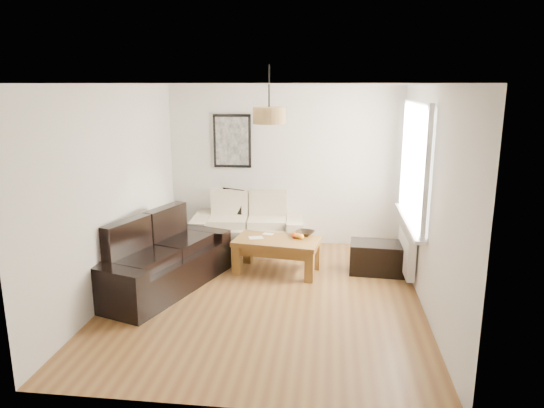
# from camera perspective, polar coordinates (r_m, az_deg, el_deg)

# --- Properties ---
(floor) EXTENTS (4.50, 4.50, 0.00)m
(floor) POSITION_cam_1_polar(r_m,az_deg,el_deg) (6.36, -0.65, -10.51)
(floor) COLOR brown
(floor) RESTS_ON ground
(ceiling) EXTENTS (3.80, 4.50, 0.00)m
(ceiling) POSITION_cam_1_polar(r_m,az_deg,el_deg) (5.81, -0.72, 13.62)
(ceiling) COLOR white
(ceiling) RESTS_ON floor
(wall_back) EXTENTS (3.80, 0.04, 2.60)m
(wall_back) POSITION_cam_1_polar(r_m,az_deg,el_deg) (8.15, 1.39, 4.40)
(wall_back) COLOR silver
(wall_back) RESTS_ON floor
(wall_front) EXTENTS (3.80, 0.04, 2.60)m
(wall_front) POSITION_cam_1_polar(r_m,az_deg,el_deg) (3.81, -5.13, -6.26)
(wall_front) COLOR silver
(wall_front) RESTS_ON floor
(wall_left) EXTENTS (0.04, 4.50, 2.60)m
(wall_left) POSITION_cam_1_polar(r_m,az_deg,el_deg) (6.47, -17.61, 1.39)
(wall_left) COLOR silver
(wall_left) RESTS_ON floor
(wall_right) EXTENTS (0.04, 4.50, 2.60)m
(wall_right) POSITION_cam_1_polar(r_m,az_deg,el_deg) (6.01, 17.58, 0.49)
(wall_right) COLOR silver
(wall_right) RESTS_ON floor
(window_bay) EXTENTS (0.14, 1.90, 1.60)m
(window_bay) POSITION_cam_1_polar(r_m,az_deg,el_deg) (6.72, 16.21, 4.52)
(window_bay) COLOR white
(window_bay) RESTS_ON wall_right
(radiator) EXTENTS (0.10, 0.90, 0.52)m
(radiator) POSITION_cam_1_polar(r_m,az_deg,el_deg) (7.00, 15.23, -5.38)
(radiator) COLOR white
(radiator) RESTS_ON wall_right
(poster) EXTENTS (0.62, 0.04, 0.87)m
(poster) POSITION_cam_1_polar(r_m,az_deg,el_deg) (8.19, -4.60, 7.23)
(poster) COLOR black
(poster) RESTS_ON wall_back
(pendant_shade) EXTENTS (0.40, 0.40, 0.20)m
(pendant_shade) POSITION_cam_1_polar(r_m,az_deg,el_deg) (6.12, -0.34, 10.15)
(pendant_shade) COLOR tan
(pendant_shade) RESTS_ON ceiling
(loveseat_cream) EXTENTS (1.81, 1.09, 0.87)m
(loveseat_cream) POSITION_cam_1_polar(r_m,az_deg,el_deg) (7.95, -2.77, -2.25)
(loveseat_cream) COLOR beige
(loveseat_cream) RESTS_ON floor
(sofa_leather) EXTENTS (1.59, 2.24, 0.88)m
(sofa_leather) POSITION_cam_1_polar(r_m,az_deg,el_deg) (6.64, -12.90, -5.72)
(sofa_leather) COLOR black
(sofa_leather) RESTS_ON floor
(coffee_table) EXTENTS (1.26, 0.81, 0.48)m
(coffee_table) POSITION_cam_1_polar(r_m,az_deg,el_deg) (7.05, 0.58, -5.94)
(coffee_table) COLOR brown
(coffee_table) RESTS_ON floor
(ottoman) EXTENTS (0.79, 0.53, 0.43)m
(ottoman) POSITION_cam_1_polar(r_m,az_deg,el_deg) (7.19, 12.00, -6.06)
(ottoman) COLOR black
(ottoman) RESTS_ON floor
(cushion_left) EXTENTS (0.42, 0.27, 0.40)m
(cushion_left) POSITION_cam_1_polar(r_m,az_deg,el_deg) (8.12, -4.43, 0.33)
(cushion_left) COLOR black
(cushion_left) RESTS_ON loveseat_cream
(cushion_right) EXTENTS (0.38, 0.14, 0.38)m
(cushion_right) POSITION_cam_1_polar(r_m,az_deg,el_deg) (8.02, 0.25, 0.12)
(cushion_right) COLOR black
(cushion_right) RESTS_ON loveseat_cream
(fruit_bowl) EXTENTS (0.33, 0.33, 0.07)m
(fruit_bowl) POSITION_cam_1_polar(r_m,az_deg,el_deg) (7.16, 3.80, -3.37)
(fruit_bowl) COLOR black
(fruit_bowl) RESTS_ON coffee_table
(orange_a) EXTENTS (0.10, 0.10, 0.08)m
(orange_a) POSITION_cam_1_polar(r_m,az_deg,el_deg) (7.00, 3.04, -3.68)
(orange_a) COLOR orange
(orange_a) RESTS_ON fruit_bowl
(orange_b) EXTENTS (0.08, 0.08, 0.08)m
(orange_b) POSITION_cam_1_polar(r_m,az_deg,el_deg) (6.97, 3.39, -3.76)
(orange_b) COLOR orange
(orange_b) RESTS_ON fruit_bowl
(orange_c) EXTENTS (0.10, 0.10, 0.09)m
(orange_c) POSITION_cam_1_polar(r_m,az_deg,el_deg) (7.02, 2.59, -3.63)
(orange_c) COLOR #D64612
(orange_c) RESTS_ON fruit_bowl
(papers) EXTENTS (0.23, 0.20, 0.01)m
(papers) POSITION_cam_1_polar(r_m,az_deg,el_deg) (7.04, -1.86, -3.89)
(papers) COLOR silver
(papers) RESTS_ON coffee_table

